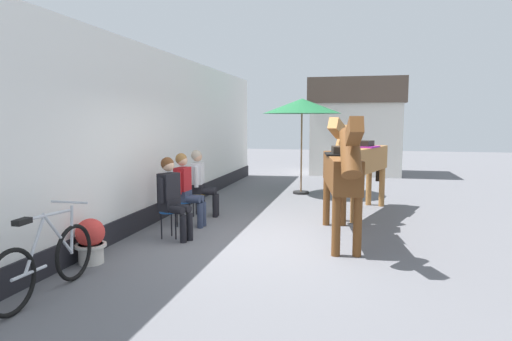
{
  "coord_description": "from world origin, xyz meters",
  "views": [
    {
      "loc": [
        1.46,
        -6.91,
        2.01
      ],
      "look_at": [
        -0.4,
        1.2,
        1.05
      ],
      "focal_mm": 30.87,
      "sensor_mm": 36.0,
      "label": 1
    }
  ],
  "objects": [
    {
      "name": "seated_visitor_middle",
      "position": [
        -1.67,
        0.79,
        0.78
      ],
      "size": [
        0.61,
        0.49,
        1.39
      ],
      "color": "#194C99",
      "rests_on": "ground_plane"
    },
    {
      "name": "seated_visitor_near",
      "position": [
        -1.55,
        -0.12,
        0.78
      ],
      "size": [
        0.61,
        0.49,
        1.39
      ],
      "color": "#194C99",
      "rests_on": "ground_plane"
    },
    {
      "name": "flower_planter_near",
      "position": [
        -2.14,
        -1.58,
        0.33
      ],
      "size": [
        0.43,
        0.43,
        0.64
      ],
      "color": "beige",
      "rests_on": "ground_plane"
    },
    {
      "name": "pub_facade_wall",
      "position": [
        -2.55,
        1.5,
        1.54
      ],
      "size": [
        0.34,
        14.0,
        3.4
      ],
      "color": "white",
      "rests_on": "ground_plane"
    },
    {
      "name": "distant_cottage",
      "position": [
        1.4,
        10.07,
        1.8
      ],
      "size": [
        3.4,
        2.6,
        3.5
      ],
      "color": "silver",
      "rests_on": "ground_plane"
    },
    {
      "name": "cafe_parasol",
      "position": [
        -0.0,
        4.97,
        2.36
      ],
      "size": [
        2.1,
        2.1,
        2.58
      ],
      "color": "black",
      "rests_on": "ground_plane"
    },
    {
      "name": "saddled_horse_far",
      "position": [
        1.56,
        2.63,
        1.16
      ],
      "size": [
        1.23,
        2.88,
        2.06
      ],
      "color": "#9E6B38",
      "rests_on": "ground_plane"
    },
    {
      "name": "seated_visitor_far",
      "position": [
        -1.7,
        1.68,
        0.78
      ],
      "size": [
        0.61,
        0.49,
        1.39
      ],
      "color": "gold",
      "rests_on": "ground_plane"
    },
    {
      "name": "ground_plane",
      "position": [
        0.0,
        3.0,
        0.0
      ],
      "size": [
        40.0,
        40.0,
        0.0
      ],
      "primitive_type": "plane",
      "color": "slate"
    },
    {
      "name": "saddled_horse_near",
      "position": [
        1.23,
        0.4,
        1.16
      ],
      "size": [
        0.74,
        2.99,
        2.06
      ],
      "color": "brown",
      "rests_on": "ground_plane"
    },
    {
      "name": "leaning_bicycle",
      "position": [
        -1.96,
        -2.72,
        0.4
      ],
      "size": [
        0.5,
        1.76,
        1.02
      ],
      "color": "black",
      "rests_on": "ground_plane"
    }
  ]
}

